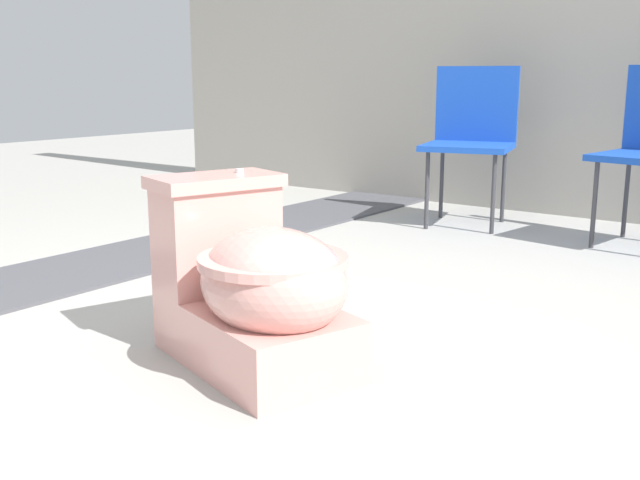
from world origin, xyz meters
name	(u,v)px	position (x,y,z in m)	size (l,w,h in m)	color
ground_plane	(251,353)	(0.00, 0.00, 0.00)	(14.00, 14.00, 0.00)	#A8A59E
gravel_strip	(123,259)	(-1.18, 0.50, 0.01)	(0.56, 8.00, 0.01)	#4C4C51
toilet	(255,288)	(0.07, -0.05, 0.22)	(0.71, 0.55, 0.52)	#E09E93
folding_chair_left	(472,128)	(-0.37, 2.20, 0.51)	(0.54, 0.54, 0.83)	#1947B2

